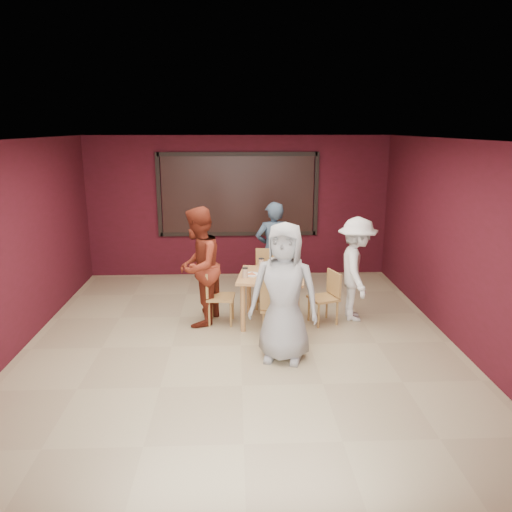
{
  "coord_description": "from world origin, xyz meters",
  "views": [
    {
      "loc": [
        -0.06,
        -6.42,
        2.96
      ],
      "look_at": [
        0.25,
        0.83,
        1.07
      ],
      "focal_mm": 35.0,
      "sensor_mm": 36.0,
      "label": 1
    }
  ],
  "objects_px": {
    "diner_right": "(356,269)",
    "diner_front": "(284,293)",
    "chair_front": "(279,306)",
    "chair_right": "(327,294)",
    "diner_back": "(273,250)",
    "chair_back": "(269,274)",
    "chair_left": "(216,293)",
    "dining_table": "(271,281)",
    "diner_left": "(198,267)"
  },
  "relations": [
    {
      "from": "diner_left",
      "to": "diner_right",
      "type": "bearing_deg",
      "value": 106.55
    },
    {
      "from": "chair_right",
      "to": "dining_table",
      "type": "bearing_deg",
      "value": 177.87
    },
    {
      "from": "diner_back",
      "to": "diner_right",
      "type": "relative_size",
      "value": 1.05
    },
    {
      "from": "dining_table",
      "to": "diner_front",
      "type": "distance_m",
      "value": 1.27
    },
    {
      "from": "chair_back",
      "to": "diner_right",
      "type": "relative_size",
      "value": 0.59
    },
    {
      "from": "chair_left",
      "to": "chair_back",
      "type": "bearing_deg",
      "value": 41.67
    },
    {
      "from": "chair_front",
      "to": "chair_right",
      "type": "xyz_separation_m",
      "value": [
        0.81,
        0.68,
        -0.07
      ]
    },
    {
      "from": "chair_front",
      "to": "diner_front",
      "type": "height_order",
      "value": "diner_front"
    },
    {
      "from": "chair_front",
      "to": "diner_left",
      "type": "relative_size",
      "value": 0.52
    },
    {
      "from": "dining_table",
      "to": "chair_right",
      "type": "relative_size",
      "value": 1.36
    },
    {
      "from": "chair_right",
      "to": "chair_left",
      "type": "bearing_deg",
      "value": 178.09
    },
    {
      "from": "dining_table",
      "to": "chair_left",
      "type": "xyz_separation_m",
      "value": [
        -0.85,
        0.03,
        -0.2
      ]
    },
    {
      "from": "chair_back",
      "to": "diner_back",
      "type": "xyz_separation_m",
      "value": [
        0.1,
        0.44,
        0.31
      ]
    },
    {
      "from": "chair_left",
      "to": "diner_back",
      "type": "relative_size",
      "value": 0.49
    },
    {
      "from": "chair_front",
      "to": "chair_right",
      "type": "relative_size",
      "value": 1.16
    },
    {
      "from": "dining_table",
      "to": "chair_back",
      "type": "distance_m",
      "value": 0.8
    },
    {
      "from": "chair_front",
      "to": "chair_back",
      "type": "xyz_separation_m",
      "value": [
        -0.04,
        1.5,
        0.01
      ]
    },
    {
      "from": "dining_table",
      "to": "diner_right",
      "type": "relative_size",
      "value": 0.68
    },
    {
      "from": "chair_front",
      "to": "diner_right",
      "type": "relative_size",
      "value": 0.58
    },
    {
      "from": "diner_left",
      "to": "diner_right",
      "type": "height_order",
      "value": "diner_left"
    },
    {
      "from": "chair_back",
      "to": "diner_left",
      "type": "height_order",
      "value": "diner_left"
    },
    {
      "from": "chair_front",
      "to": "diner_left",
      "type": "distance_m",
      "value": 1.42
    },
    {
      "from": "chair_back",
      "to": "chair_right",
      "type": "xyz_separation_m",
      "value": [
        0.85,
        -0.82,
        -0.08
      ]
    },
    {
      "from": "chair_front",
      "to": "chair_back",
      "type": "distance_m",
      "value": 1.5
    },
    {
      "from": "dining_table",
      "to": "diner_left",
      "type": "bearing_deg",
      "value": 178.55
    },
    {
      "from": "chair_right",
      "to": "diner_left",
      "type": "distance_m",
      "value": 2.02
    },
    {
      "from": "chair_left",
      "to": "diner_front",
      "type": "xyz_separation_m",
      "value": [
        0.92,
        -1.27,
        0.43
      ]
    },
    {
      "from": "chair_back",
      "to": "diner_back",
      "type": "height_order",
      "value": "diner_back"
    },
    {
      "from": "chair_right",
      "to": "diner_back",
      "type": "bearing_deg",
      "value": 120.57
    },
    {
      "from": "chair_front",
      "to": "diner_left",
      "type": "height_order",
      "value": "diner_left"
    },
    {
      "from": "chair_back",
      "to": "dining_table",
      "type": "bearing_deg",
      "value": -91.03
    },
    {
      "from": "diner_right",
      "to": "diner_front",
      "type": "bearing_deg",
      "value": 142.65
    },
    {
      "from": "chair_left",
      "to": "chair_right",
      "type": "height_order",
      "value": "chair_left"
    },
    {
      "from": "diner_front",
      "to": "diner_back",
      "type": "height_order",
      "value": "diner_front"
    },
    {
      "from": "diner_back",
      "to": "diner_left",
      "type": "bearing_deg",
      "value": 34.82
    },
    {
      "from": "chair_left",
      "to": "diner_back",
      "type": "height_order",
      "value": "diner_back"
    },
    {
      "from": "diner_front",
      "to": "chair_back",
      "type": "bearing_deg",
      "value": 106.19
    },
    {
      "from": "diner_front",
      "to": "chair_front",
      "type": "bearing_deg",
      "value": 106.52
    },
    {
      "from": "dining_table",
      "to": "diner_right",
      "type": "bearing_deg",
      "value": 5.05
    },
    {
      "from": "chair_right",
      "to": "diner_back",
      "type": "relative_size",
      "value": 0.48
    },
    {
      "from": "chair_back",
      "to": "diner_right",
      "type": "xyz_separation_m",
      "value": [
        1.32,
        -0.67,
        0.27
      ]
    },
    {
      "from": "chair_back",
      "to": "chair_front",
      "type": "bearing_deg",
      "value": -88.61
    },
    {
      "from": "dining_table",
      "to": "diner_left",
      "type": "distance_m",
      "value": 1.13
    },
    {
      "from": "chair_right",
      "to": "diner_right",
      "type": "distance_m",
      "value": 0.6
    },
    {
      "from": "chair_front",
      "to": "chair_back",
      "type": "height_order",
      "value": "chair_back"
    },
    {
      "from": "dining_table",
      "to": "diner_left",
      "type": "xyz_separation_m",
      "value": [
        -1.11,
        0.03,
        0.23
      ]
    },
    {
      "from": "chair_front",
      "to": "chair_right",
      "type": "height_order",
      "value": "chair_front"
    },
    {
      "from": "chair_front",
      "to": "chair_right",
      "type": "distance_m",
      "value": 1.06
    },
    {
      "from": "chair_front",
      "to": "chair_left",
      "type": "distance_m",
      "value": 1.16
    },
    {
      "from": "diner_back",
      "to": "diner_front",
      "type": "bearing_deg",
      "value": 79.21
    }
  ]
}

